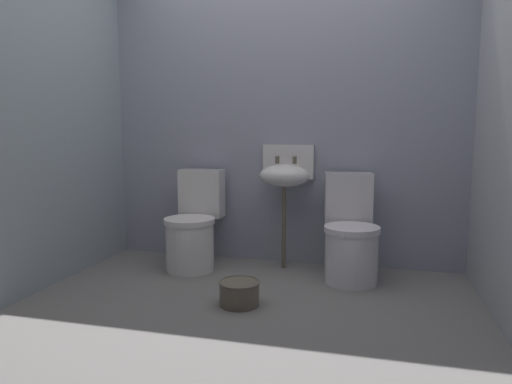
% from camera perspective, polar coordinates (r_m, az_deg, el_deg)
% --- Properties ---
extents(ground_plane, '(3.33, 2.63, 0.08)m').
position_cam_1_polar(ground_plane, '(3.01, -1.38, -14.80)').
color(ground_plane, slate).
extents(wall_back, '(3.33, 0.10, 2.43)m').
position_cam_1_polar(wall_back, '(3.92, 3.29, 9.14)').
color(wall_back, '#9496A9').
rests_on(wall_back, ground).
extents(wall_left, '(0.10, 2.43, 2.43)m').
position_cam_1_polar(wall_left, '(3.60, -25.19, 8.60)').
color(wall_left, '#8F9AA4').
rests_on(wall_left, ground).
extents(toilet_left, '(0.41, 0.60, 0.78)m').
position_cam_1_polar(toilet_left, '(3.80, -7.64, -4.41)').
color(toilet_left, white).
rests_on(toilet_left, ground).
extents(toilet_right, '(0.47, 0.64, 0.78)m').
position_cam_1_polar(toilet_right, '(3.54, 11.46, -5.41)').
color(toilet_right, white).
rests_on(toilet_right, ground).
extents(sink, '(0.42, 0.35, 0.99)m').
position_cam_1_polar(sink, '(3.72, 3.56, 2.12)').
color(sink, '#675B4C').
rests_on(sink, ground).
extents(bucket, '(0.27, 0.27, 0.16)m').
position_cam_1_polar(bucket, '(3.03, -2.05, -12.15)').
color(bucket, '#675B4C').
rests_on(bucket, ground).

